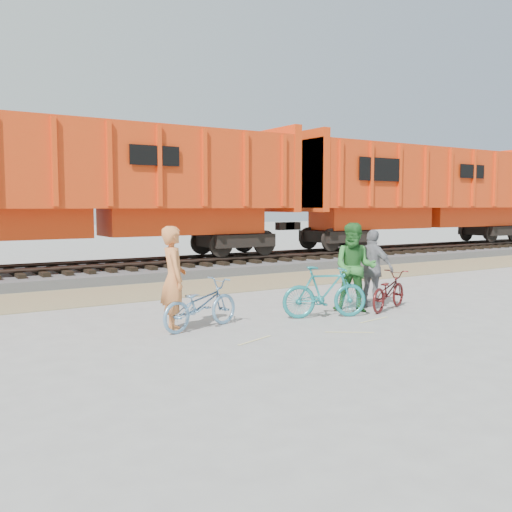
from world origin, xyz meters
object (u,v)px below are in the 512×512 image
object	(u,v)px
hopper_car_center	(94,184)
person_man	(355,267)
person_woman	(373,269)
hopper_car_right	(422,191)
bicycle_teal	(325,292)
bicycle_maroon	(388,291)
bicycle_blue	(200,304)
person_solo	(174,279)

from	to	relation	value
hopper_car_center	person_man	bearing A→B (deg)	-70.32
person_man	person_woman	xyz separation A→B (m)	(0.67, 0.14, -0.08)
hopper_car_right	person_woman	bearing A→B (deg)	-142.77
bicycle_teal	bicycle_maroon	bearing A→B (deg)	-70.53
bicycle_blue	person_man	xyz separation A→B (m)	(3.66, -0.23, 0.51)
bicycle_blue	bicycle_teal	size ratio (longest dim) A/B	0.99
bicycle_teal	person_woman	distance (m)	1.74
hopper_car_center	bicycle_teal	world-z (taller)	hopper_car_center
hopper_car_right	person_man	distance (m)	14.86
hopper_car_right	bicycle_teal	world-z (taller)	hopper_car_right
person_woman	hopper_car_center	bearing A→B (deg)	10.24
bicycle_blue	bicycle_maroon	bearing A→B (deg)	-110.94
bicycle_maroon	person_man	world-z (taller)	person_man
bicycle_maroon	bicycle_blue	bearing A→B (deg)	61.62
hopper_car_center	bicycle_maroon	size ratio (longest dim) A/B	8.54
bicycle_blue	person_man	distance (m)	3.70
person_solo	bicycle_blue	bearing A→B (deg)	-88.11
hopper_car_center	person_man	world-z (taller)	hopper_car_center
hopper_car_center	person_solo	bearing A→B (deg)	-97.20
bicycle_blue	hopper_car_right	bearing A→B (deg)	-76.13
bicycle_maroon	person_solo	distance (m)	4.99
bicycle_teal	hopper_car_center	bearing A→B (deg)	34.86
hopper_car_right	hopper_car_center	bearing A→B (deg)	180.00
bicycle_blue	person_solo	distance (m)	0.72
bicycle_maroon	person_solo	world-z (taller)	person_solo
hopper_car_center	hopper_car_right	distance (m)	15.00
person_solo	person_man	world-z (taller)	same
hopper_car_center	person_solo	size ratio (longest dim) A/B	7.17
bicycle_teal	bicycle_maroon	distance (m)	1.77
bicycle_blue	person_man	world-z (taller)	person_man
bicycle_blue	person_solo	size ratio (longest dim) A/B	0.91
bicycle_blue	bicycle_teal	distance (m)	2.69
person_man	person_woman	world-z (taller)	person_man
bicycle_teal	person_man	size ratio (longest dim) A/B	0.92
hopper_car_right	person_solo	xyz separation A→B (m)	(-16.05, -8.35, -2.03)
bicycle_blue	person_woman	size ratio (longest dim) A/B	1.00
hopper_car_right	person_woman	size ratio (longest dim) A/B	7.85
person_solo	person_woman	distance (m)	4.83
hopper_car_right	bicycle_maroon	bearing A→B (deg)	-141.25
hopper_car_right	person_solo	size ratio (longest dim) A/B	7.17
hopper_car_right	person_woman	xyz separation A→B (m)	(-11.23, -8.53, -2.11)
hopper_car_center	hopper_car_right	world-z (taller)	same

